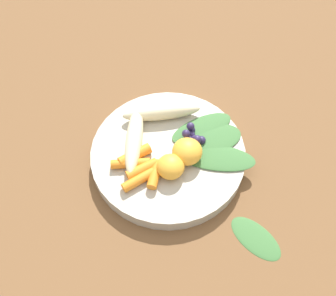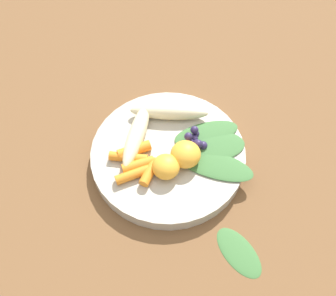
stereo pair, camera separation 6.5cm
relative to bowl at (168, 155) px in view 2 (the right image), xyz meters
name	(u,v)px [view 2 (the right image)]	position (x,y,z in m)	size (l,w,h in m)	color
ground_plane	(168,159)	(0.00, 0.00, -0.01)	(2.40, 2.40, 0.00)	brown
bowl	(168,155)	(0.00, 0.00, 0.00)	(0.26, 0.26, 0.03)	#B2AD9E
banana_peeled_left	(137,134)	(0.02, -0.06, 0.03)	(0.14, 0.03, 0.03)	beige
banana_peeled_right	(169,112)	(-0.05, -0.05, 0.03)	(0.14, 0.03, 0.03)	beige
orange_segment_near	(186,154)	(-0.01, 0.03, 0.03)	(0.05, 0.05, 0.04)	#F4A833
orange_segment_far	(166,167)	(0.03, 0.02, 0.03)	(0.04, 0.04, 0.03)	#F4A833
carrot_front	(134,150)	(0.04, -0.04, 0.02)	(0.02, 0.02, 0.06)	orange
carrot_mid_left	(128,157)	(0.06, -0.04, 0.02)	(0.02, 0.02, 0.06)	orange
carrot_mid_right	(138,165)	(0.06, -0.01, 0.02)	(0.02, 0.02, 0.05)	orange
carrot_rear	(133,175)	(0.07, -0.01, 0.02)	(0.02, 0.02, 0.06)	orange
carrot_small	(149,172)	(0.05, 0.01, 0.02)	(0.02, 0.02, 0.05)	orange
blueberry_pile	(194,141)	(-0.04, 0.02, 0.02)	(0.04, 0.04, 0.03)	#2D234C
coconut_shred_patch	(203,152)	(-0.04, 0.04, 0.01)	(0.04, 0.04, 0.00)	white
kale_leaf_left	(213,164)	(-0.03, 0.07, 0.02)	(0.13, 0.05, 0.01)	#3D7038
kale_leaf_right	(210,146)	(-0.06, 0.05, 0.02)	(0.12, 0.06, 0.01)	#3D7038
kale_leaf_rear	(206,134)	(-0.07, 0.02, 0.02)	(0.11, 0.05, 0.01)	#3D7038
kale_leaf_stray	(239,252)	(0.05, 0.19, -0.01)	(0.09, 0.05, 0.01)	#3D7038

